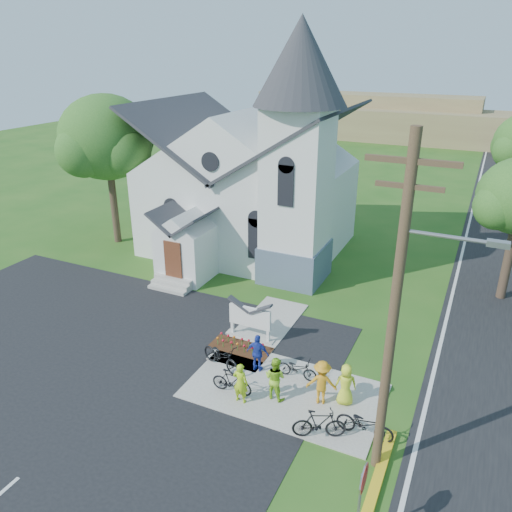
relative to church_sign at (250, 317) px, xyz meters
The scene contains 20 objects.
ground 3.57m from the church_sign, 69.44° to the right, with size 120.00×120.00×0.00m, color #255618.
parking_lot 7.86m from the church_sign, 138.12° to the right, with size 20.00×16.00×0.02m, color black.
sidewalk 3.95m from the church_sign, 45.00° to the right, with size 7.00×4.00×0.05m, color gray.
church 11.06m from the church_sign, 114.73° to the left, with size 12.35×12.00×13.00m.
church_sign is the anchor object (origin of this frame).
flower_bed 1.34m from the church_sign, 90.00° to the right, with size 2.60×1.10×0.07m, color #3A2010.
utility_pole 9.18m from the church_sign, 35.60° to the right, with size 3.45×0.28×10.00m.
stop_sign 9.97m from the church_sign, 48.12° to the right, with size 0.11×0.76×2.48m.
tree_lot_corner 15.53m from the church_sign, 152.02° to the left, with size 5.60×5.60×9.15m.
distant_hills 53.34m from the church_sign, 85.10° to the left, with size 61.00×10.00×5.60m.
cyclist_0 4.20m from the church_sign, 68.57° to the right, with size 0.57×0.37×1.55m, color #ACD819.
bike_0 2.49m from the church_sign, 91.29° to the right, with size 0.69×1.97×1.04m, color black.
cyclist_1 4.08m from the church_sign, 51.52° to the right, with size 0.80×0.62×1.64m, color #92CE26.
bike_1 3.81m from the church_sign, 74.02° to the right, with size 0.44×1.56×0.94m, color black.
cyclist_2 2.38m from the church_sign, 56.80° to the right, with size 0.90×0.38×1.54m, color #2136A6.
bike_2 3.41m from the church_sign, 32.20° to the right, with size 0.54×1.56×0.82m, color black.
cyclist_3 4.93m from the church_sign, 33.73° to the right, with size 1.07×0.62×1.66m, color orange.
bike_3 6.37m from the church_sign, 43.80° to the right, with size 0.49×1.73×1.04m, color black.
cyclist_4 5.45m from the church_sign, 26.53° to the right, with size 0.76×0.50×1.56m, color #D2E52B.
bike_4 7.01m from the church_sign, 32.41° to the right, with size 0.65×1.87×0.98m, color black.
Camera 1 is at (6.92, -13.37, 11.65)m, focal length 35.00 mm.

